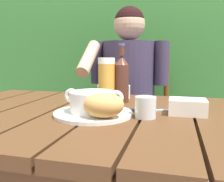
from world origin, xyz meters
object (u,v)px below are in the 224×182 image
at_px(bread_roll, 104,105).
at_px(butter_tub, 188,107).
at_px(table_knife, 142,110).
at_px(person_eating, 127,92).
at_px(diner_bowl, 114,92).
at_px(chair_near_diner, 133,124).
at_px(soup_bowl, 93,101).
at_px(beer_glass, 107,80).
at_px(beer_bottle, 122,78).
at_px(serving_plate, 93,113).
at_px(water_glass_small, 145,107).

bearing_deg(bread_roll, butter_tub, 32.26).
distance_m(bread_roll, table_knife, 0.19).
relative_size(person_eating, diner_bowl, 8.05).
xyz_separation_m(chair_near_diner, soup_bowl, (0.02, -0.90, 0.33)).
bearing_deg(butter_tub, chair_near_diner, 111.95).
xyz_separation_m(beer_glass, beer_bottle, (0.06, 0.03, 0.01)).
relative_size(bread_roll, table_knife, 0.88).
relative_size(chair_near_diner, person_eating, 0.78).
xyz_separation_m(soup_bowl, beer_bottle, (0.04, 0.25, 0.06)).
xyz_separation_m(beer_bottle, butter_tub, (0.27, -0.16, -0.08)).
bearing_deg(serving_plate, soup_bowl, 0.00).
height_order(chair_near_diner, butter_tub, chair_near_diner).
distance_m(person_eating, serving_plate, 0.70).
bearing_deg(diner_bowl, beer_bottle, -59.52).
xyz_separation_m(soup_bowl, butter_tub, (0.31, 0.09, -0.02)).
relative_size(person_eating, beer_glass, 6.57).
bearing_deg(beer_bottle, person_eating, 97.88).
distance_m(butter_tub, table_knife, 0.16).
relative_size(chair_near_diner, bread_roll, 6.83).
xyz_separation_m(person_eating, butter_tub, (0.33, -0.61, 0.05)).
relative_size(soup_bowl, water_glass_small, 2.95).
bearing_deg(diner_bowl, beer_glass, -89.25).
height_order(serving_plate, water_glass_small, water_glass_small).
xyz_separation_m(person_eating, table_knife, (0.17, -0.60, 0.03)).
relative_size(beer_glass, diner_bowl, 1.23).
bearing_deg(table_knife, beer_bottle, 125.31).
distance_m(serving_plate, soup_bowl, 0.04).
bearing_deg(serving_plate, beer_glass, 93.85).
height_order(beer_bottle, diner_bowl, beer_bottle).
height_order(person_eating, beer_bottle, person_eating).
relative_size(beer_glass, beer_bottle, 0.76).
distance_m(soup_bowl, bread_roll, 0.09).
xyz_separation_m(water_glass_small, diner_bowl, (-0.19, 0.34, -0.01)).
distance_m(bread_roll, butter_tub, 0.30).
xyz_separation_m(person_eating, water_glass_small, (0.19, -0.69, 0.06)).
bearing_deg(butter_tub, soup_bowl, -163.46).
xyz_separation_m(chair_near_diner, diner_bowl, (0.00, -0.55, 0.31)).
height_order(chair_near_diner, table_knife, chair_near_diner).
bearing_deg(butter_tub, beer_bottle, 149.17).
relative_size(butter_tub, table_knife, 0.76).
relative_size(person_eating, soup_bowl, 6.08).
relative_size(serving_plate, soup_bowl, 1.29).
relative_size(beer_bottle, butter_tub, 2.02).
height_order(soup_bowl, water_glass_small, soup_bowl).
xyz_separation_m(serving_plate, beer_bottle, (0.04, 0.25, 0.10)).
distance_m(person_eating, water_glass_small, 0.72).
height_order(person_eating, bread_roll, person_eating).
relative_size(chair_near_diner, soup_bowl, 4.76).
relative_size(person_eating, butter_tub, 10.06).
xyz_separation_m(bread_roll, diner_bowl, (-0.07, 0.42, -0.02)).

